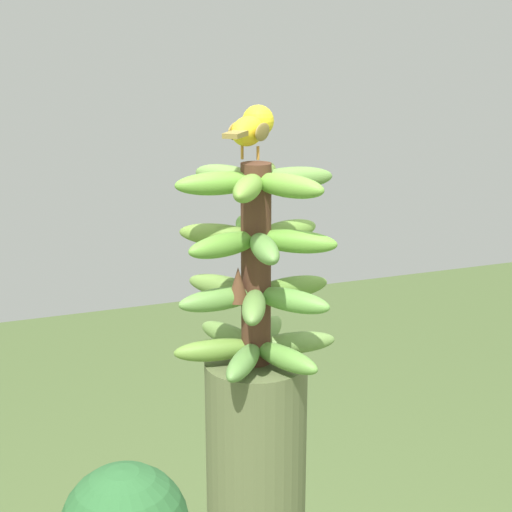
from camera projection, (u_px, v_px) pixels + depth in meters
banana_bunch at (256, 266)px, 1.34m from camera, size 0.29×0.28×0.35m
perched_bird at (253, 127)px, 1.32m from camera, size 0.13×0.16×0.09m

